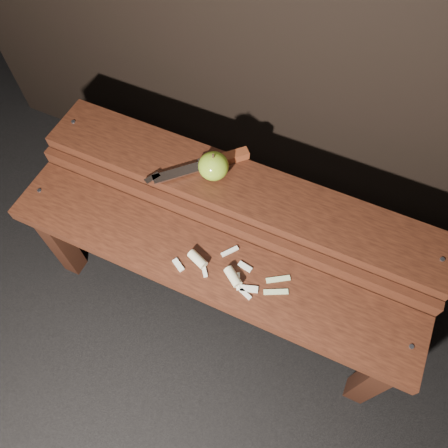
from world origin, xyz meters
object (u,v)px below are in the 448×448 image
at_px(knife, 215,162).
at_px(bench_rear_tier, 239,202).
at_px(apple, 214,166).
at_px(bench_front_tier, 206,274).

bearing_deg(knife, bench_rear_tier, -21.10).
relative_size(bench_rear_tier, apple, 13.42).
xyz_separation_m(bench_front_tier, bench_rear_tier, (0.00, 0.23, 0.06)).
distance_m(bench_rear_tier, apple, 0.15).
bearing_deg(apple, knife, 111.37).
bearing_deg(bench_rear_tier, apple, 176.99).
xyz_separation_m(bench_front_tier, apple, (-0.08, 0.23, 0.19)).
bearing_deg(knife, bench_front_tier, -70.20).
xyz_separation_m(bench_rear_tier, apple, (-0.08, 0.00, 0.12)).
distance_m(bench_front_tier, knife, 0.32).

